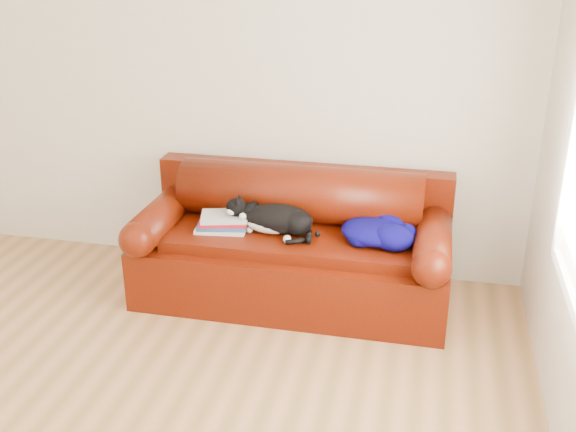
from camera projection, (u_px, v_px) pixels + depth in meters
name	position (u px, v px, depth m)	size (l,w,h in m)	color
ground	(107.00, 420.00, 3.53)	(4.50, 4.50, 0.00)	olive
room_shell	(96.00, 108.00, 2.87)	(4.52, 4.02, 2.61)	beige
sofa_base	(293.00, 266.00, 4.65)	(2.10, 0.90, 0.50)	#400802
sofa_back	(300.00, 212.00, 4.75)	(2.10, 1.01, 0.88)	#400802
book_stack	(223.00, 222.00, 4.58)	(0.37, 0.31, 0.10)	white
cat	(276.00, 220.00, 4.49)	(0.64, 0.38, 0.24)	black
blanket	(377.00, 230.00, 4.38)	(0.55, 0.54, 0.16)	#07023F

